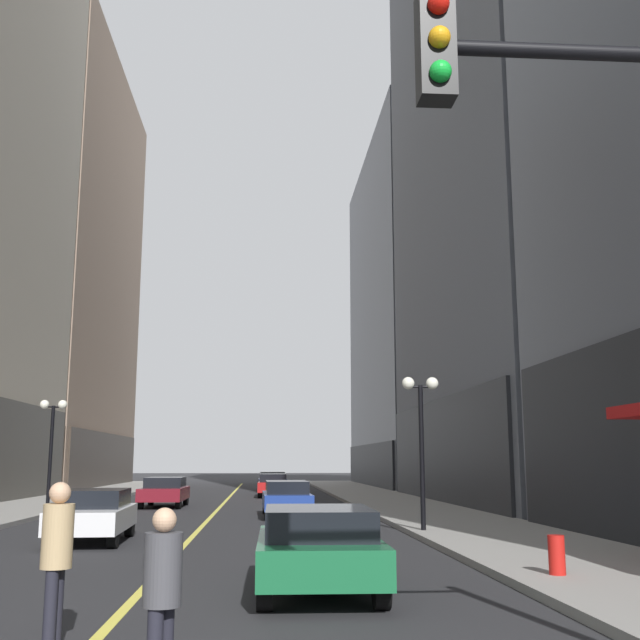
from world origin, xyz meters
name	(u,v)px	position (x,y,z in m)	size (l,w,h in m)	color
ground_plane	(223,504)	(0.00, 35.00, 0.00)	(200.00, 200.00, 0.00)	#262628
sidewalk_left	(47,503)	(-8.25, 35.00, 0.07)	(4.50, 78.00, 0.15)	gray
sidewalk_right	(393,502)	(8.25, 35.00, 0.07)	(4.50, 78.00, 0.15)	gray
lane_centre_stripe	(223,504)	(0.00, 35.00, 0.00)	(0.16, 70.00, 0.01)	#E5D64C
building_left_far	(36,270)	(-16.86, 60.00, 17.51)	(12.93, 26.00, 35.16)	gray
building_right_mid	(552,27)	(17.41, 34.50, 25.47)	(14.01, 24.00, 51.10)	slate
building_right_far	(431,316)	(15.92, 60.00, 14.04)	(11.04, 26.00, 28.21)	#4C515B
car_green	(318,546)	(2.79, 9.23, 0.72)	(1.93, 4.22, 1.32)	#196038
car_white	(94,513)	(-2.41, 17.44, 0.72)	(1.86, 4.27, 1.32)	silver
car_blue	(286,497)	(2.79, 26.21, 0.72)	(1.80, 4.82, 1.32)	navy
car_maroon	(165,491)	(-2.52, 32.96, 0.72)	(1.88, 4.42, 1.32)	maroon
car_red	(273,484)	(2.50, 42.65, 0.72)	(1.77, 4.73, 1.32)	#B21919
car_navy	(272,481)	(2.53, 50.50, 0.72)	(1.95, 4.41, 1.32)	#141E4C
pedestrian_in_tan_trench	(57,551)	(-0.35, 5.63, 1.06)	(0.39, 0.39, 1.81)	black
pedestrian_with_orange_bag	(162,588)	(1.04, 3.74, 0.95)	(0.46, 0.46, 1.63)	black
street_lamp_left_far	(52,430)	(-6.40, 28.09, 3.26)	(1.06, 0.36, 4.43)	black
street_lamp_right_mid	(421,418)	(6.40, 18.63, 3.26)	(1.06, 0.36, 4.43)	black
fire_hydrant_right	(557,560)	(6.90, 9.90, 0.40)	(0.28, 0.28, 0.80)	red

